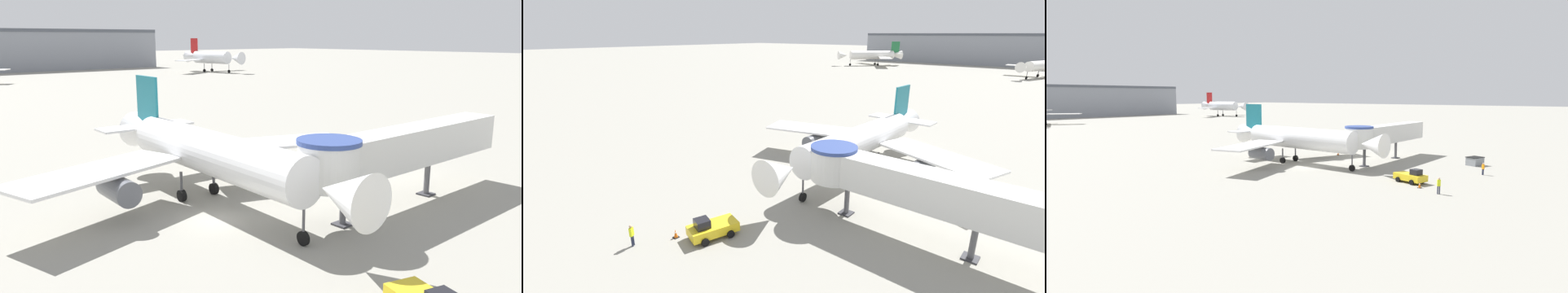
# 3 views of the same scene
# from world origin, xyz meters

# --- Properties ---
(ground_plane) EXTENTS (800.00, 800.00, 0.00)m
(ground_plane) POSITION_xyz_m (0.00, 0.00, 0.00)
(ground_plane) COLOR gray
(main_airplane) EXTENTS (28.71, 27.68, 8.92)m
(main_airplane) POSITION_xyz_m (1.72, 3.21, 3.79)
(main_airplane) COLOR white
(main_airplane) RESTS_ON ground_plane
(jet_bridge) EXTENTS (21.58, 4.10, 6.01)m
(jet_bridge) POSITION_xyz_m (11.43, -6.25, 4.33)
(jet_bridge) COLOR silver
(jet_bridge) RESTS_ON ground_plane
(traffic_cone_starboard_wing) EXTENTS (0.43, 0.43, 0.71)m
(traffic_cone_starboard_wing) POSITION_xyz_m (12.80, 3.19, 0.34)
(traffic_cone_starboard_wing) COLOR black
(traffic_cone_starboard_wing) RESTS_ON ground_plane
(background_jet_red_tail) EXTENTS (30.16, 26.83, 11.90)m
(background_jet_red_tail) POSITION_xyz_m (87.88, 124.19, 5.19)
(background_jet_red_tail) COLOR silver
(background_jet_red_tail) RESTS_ON ground_plane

